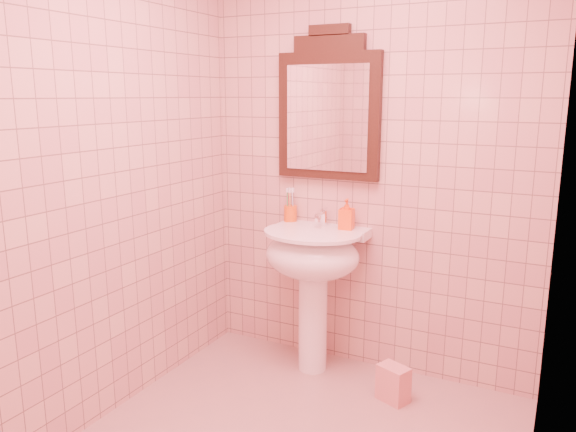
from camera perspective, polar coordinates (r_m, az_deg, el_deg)
The scene contains 7 objects.
back_wall at distance 3.29m, azimuth 8.27°, elevation 5.42°, with size 2.00×0.02×2.50m, color #D2A493.
pedestal_sink at distance 3.29m, azimuth 2.53°, elevation -4.96°, with size 0.58×0.58×0.86m.
faucet at distance 3.34m, azimuth 3.53°, elevation -0.10°, with size 0.04×0.16×0.11m.
mirror at distance 3.33m, azimuth 4.13°, elevation 10.76°, with size 0.63×0.06×0.88m.
toothbrush_cup at distance 3.47m, azimuth 0.25°, elevation 0.31°, with size 0.08×0.08×0.18m.
soap_dispenser at distance 3.28m, azimuth 5.97°, elevation 0.18°, with size 0.08×0.08×0.18m, color #EC5013.
towel at distance 3.22m, azimuth 10.65°, elevation -16.38°, with size 0.16×0.11×0.20m, color pink.
Camera 1 is at (1.03, -2.00, 1.63)m, focal length 35.00 mm.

